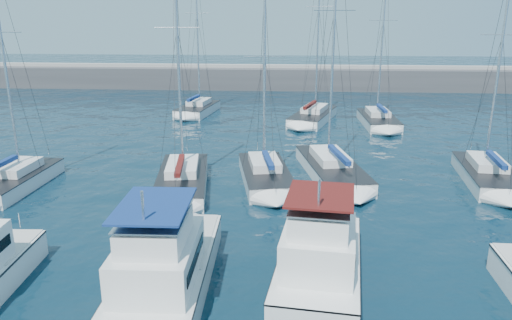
# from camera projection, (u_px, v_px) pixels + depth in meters

# --- Properties ---
(ground) EXTENTS (220.00, 220.00, 0.00)m
(ground) POSITION_uv_depth(u_px,v_px,m) (251.00, 245.00, 24.27)
(ground) COLOR black
(ground) RESTS_ON ground
(breakwater) EXTENTS (160.00, 6.00, 4.45)m
(breakwater) POSITION_uv_depth(u_px,v_px,m) (278.00, 81.00, 73.68)
(breakwater) COLOR #424244
(breakwater) RESTS_ON ground
(motor_yacht_port_inner) EXTENTS (3.60, 9.99, 4.69)m
(motor_yacht_port_inner) POSITION_uv_depth(u_px,v_px,m) (164.00, 270.00, 19.66)
(motor_yacht_port_inner) COLOR silver
(motor_yacht_port_inner) RESTS_ON ground
(motor_yacht_stbd_inner) EXTENTS (4.31, 8.62, 4.69)m
(motor_yacht_stbd_inner) POSITION_uv_depth(u_px,v_px,m) (319.00, 260.00, 20.48)
(motor_yacht_stbd_inner) COLOR white
(motor_yacht_stbd_inner) RESTS_ON ground
(sailboat_mid_a) EXTENTS (3.34, 7.61, 15.60)m
(sailboat_mid_a) POSITION_uv_depth(u_px,v_px,m) (15.00, 180.00, 32.06)
(sailboat_mid_a) COLOR silver
(sailboat_mid_a) RESTS_ON ground
(sailboat_mid_b) EXTENTS (4.29, 9.39, 16.02)m
(sailboat_mid_b) POSITION_uv_depth(u_px,v_px,m) (182.00, 179.00, 32.13)
(sailboat_mid_b) COLOR white
(sailboat_mid_b) RESTS_ON ground
(sailboat_mid_c) EXTENTS (4.31, 8.32, 13.02)m
(sailboat_mid_c) POSITION_uv_depth(u_px,v_px,m) (265.00, 175.00, 33.11)
(sailboat_mid_c) COLOR silver
(sailboat_mid_c) RESTS_ON ground
(sailboat_mid_d) EXTENTS (4.92, 9.92, 17.71)m
(sailboat_mid_d) POSITION_uv_depth(u_px,v_px,m) (332.00, 168.00, 34.45)
(sailboat_mid_d) COLOR white
(sailboat_mid_d) RESTS_ON ground
(sailboat_mid_e) EXTENTS (3.86, 8.42, 15.26)m
(sailboat_mid_e) POSITION_uv_depth(u_px,v_px,m) (487.00, 174.00, 33.16)
(sailboat_mid_e) COLOR silver
(sailboat_mid_e) RESTS_ON ground
(sailboat_back_a) EXTENTS (4.16, 7.82, 17.29)m
(sailboat_back_a) POSITION_uv_depth(u_px,v_px,m) (198.00, 109.00, 55.40)
(sailboat_back_a) COLOR silver
(sailboat_back_a) RESTS_ON ground
(sailboat_back_b) EXTENTS (5.60, 9.48, 18.37)m
(sailboat_back_b) POSITION_uv_depth(u_px,v_px,m) (313.00, 116.00, 51.58)
(sailboat_back_b) COLOR white
(sailboat_back_b) RESTS_ON ground
(sailboat_back_c) EXTENTS (3.33, 8.12, 16.25)m
(sailboat_back_c) POSITION_uv_depth(u_px,v_px,m) (378.00, 120.00, 49.77)
(sailboat_back_c) COLOR silver
(sailboat_back_c) RESTS_ON ground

